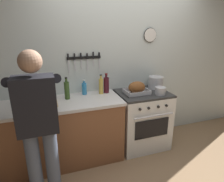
# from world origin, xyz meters

# --- Properties ---
(wall_back) EXTENTS (6.00, 0.13, 2.60)m
(wall_back) POSITION_xyz_m (0.00, 1.35, 1.30)
(wall_back) COLOR silver
(wall_back) RESTS_ON ground
(counter_block) EXTENTS (2.03, 0.65, 0.90)m
(counter_block) POSITION_xyz_m (-1.20, 0.99, 0.45)
(counter_block) COLOR brown
(counter_block) RESTS_ON ground
(stove) EXTENTS (0.76, 0.67, 0.90)m
(stove) POSITION_xyz_m (0.22, 0.99, 0.45)
(stove) COLOR white
(stove) RESTS_ON ground
(person_cook) EXTENTS (0.51, 0.63, 1.66)m
(person_cook) POSITION_xyz_m (-1.26, 0.37, 0.95)
(person_cook) COLOR #4C566B
(person_cook) RESTS_ON ground
(roasting_pan) EXTENTS (0.35, 0.26, 0.19)m
(roasting_pan) POSITION_xyz_m (0.09, 0.96, 0.99)
(roasting_pan) COLOR #B7B7BC
(roasting_pan) RESTS_ON stove
(stock_pot) EXTENTS (0.23, 0.23, 0.19)m
(stock_pot) POSITION_xyz_m (0.51, 1.12, 0.99)
(stock_pot) COLOR #B7B7BC
(stock_pot) RESTS_ON stove
(saucepan) EXTENTS (0.15, 0.15, 0.11)m
(saucepan) POSITION_xyz_m (0.41, 0.82, 0.96)
(saucepan) COLOR #B7B7BC
(saucepan) RESTS_ON stove
(cutting_board) EXTENTS (0.36, 0.24, 0.02)m
(cutting_board) POSITION_xyz_m (-1.22, 0.95, 0.91)
(cutting_board) COLOR tan
(cutting_board) RESTS_ON counter_block
(bottle_olive_oil) EXTENTS (0.07, 0.07, 0.31)m
(bottle_olive_oil) POSITION_xyz_m (-0.90, 1.08, 1.03)
(bottle_olive_oil) COLOR #385623
(bottle_olive_oil) RESTS_ON counter_block
(bottle_wine_red) EXTENTS (0.08, 0.08, 0.29)m
(bottle_wine_red) POSITION_xyz_m (-0.31, 1.16, 1.02)
(bottle_wine_red) COLOR #47141E
(bottle_wine_red) RESTS_ON counter_block
(bottle_cooking_oil) EXTENTS (0.06, 0.06, 0.29)m
(bottle_cooking_oil) POSITION_xyz_m (-0.40, 1.14, 1.02)
(bottle_cooking_oil) COLOR gold
(bottle_cooking_oil) RESTS_ON counter_block
(bottle_soy_sauce) EXTENTS (0.06, 0.06, 0.23)m
(bottle_soy_sauce) POSITION_xyz_m (-1.25, 1.20, 0.99)
(bottle_soy_sauce) COLOR black
(bottle_soy_sauce) RESTS_ON counter_block
(bottle_dish_soap) EXTENTS (0.07, 0.07, 0.22)m
(bottle_dish_soap) POSITION_xyz_m (-0.64, 1.19, 0.99)
(bottle_dish_soap) COLOR #338CCC
(bottle_dish_soap) RESTS_ON counter_block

